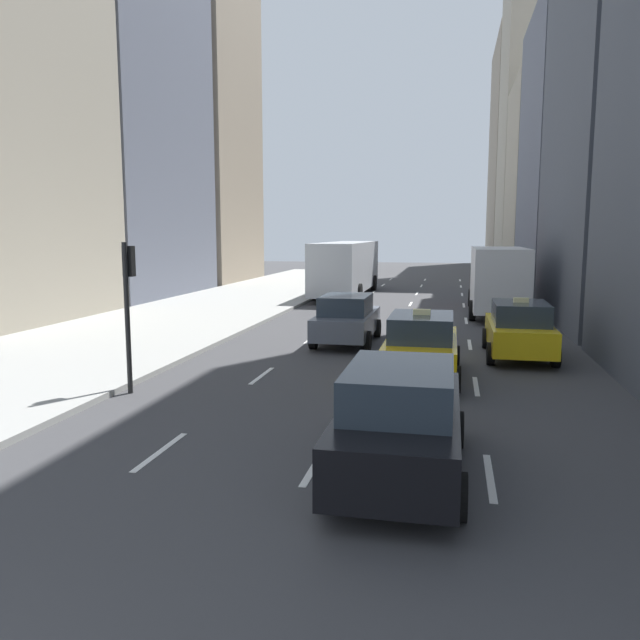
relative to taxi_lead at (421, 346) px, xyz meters
The scene contains 10 objects.
sidewalk_left 16.64m from the taxi_lead, 131.45° to the left, with size 8.00×66.00×0.15m, color #9E9E99.
lane_markings 8.61m from the taxi_lead, 99.40° to the left, with size 5.72×56.00×0.01m.
building_row_right 30.02m from the taxi_lead, 72.60° to the left, with size 6.00×82.53×36.73m.
taxi_lead is the anchor object (origin of this frame).
taxi_second 4.49m from the taxi_lead, 51.38° to the left, with size 2.02×4.40×1.87m.
sedan_black_near 5.64m from the taxi_lead, 119.76° to the left, with size 2.02×4.50×1.70m.
sedan_silver_behind 6.77m from the taxi_lead, 90.00° to the right, with size 2.02×4.71×1.81m.
city_bus 22.30m from the taxi_lead, 104.59° to the left, with size 2.80×11.61×3.25m.
box_truck 14.05m from the taxi_lead, 78.49° to the left, with size 2.58×8.40×3.15m.
traffic_light_pole 7.48m from the taxi_lead, 157.12° to the right, with size 0.24×0.42×3.60m.
Camera 1 is at (4.72, -1.71, 3.81)m, focal length 35.00 mm.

